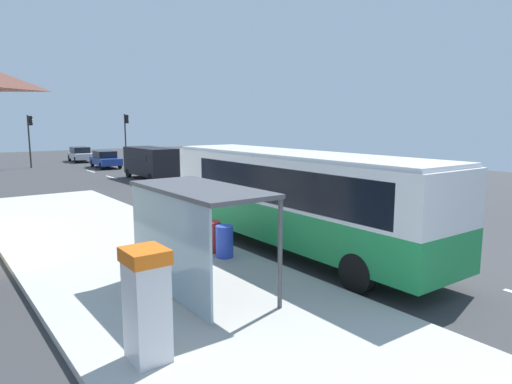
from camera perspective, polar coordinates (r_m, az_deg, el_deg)
The scene contains 19 objects.
ground_plane at distance 26.77m, azimuth -11.25°, elevation -0.34°, with size 56.00×92.00×0.04m, color #38383A.
sidewalk_platform at distance 13.51m, azimuth -13.99°, elevation -9.02°, with size 6.20×30.00×0.18m, color beige.
lane_stripe_seg_1 at distance 15.13m, azimuth 15.08°, elevation -7.46°, with size 0.16×2.20×0.01m, color silver.
lane_stripe_seg_2 at distance 18.53m, azimuth 2.88°, elevation -4.17°, with size 0.16×2.20×0.01m, color silver.
lane_stripe_seg_3 at distance 22.53m, azimuth -5.21°, elevation -1.85°, with size 0.16×2.20×0.01m, color silver.
lane_stripe_seg_4 at distance 26.87m, azimuth -10.77°, elevation -0.23°, with size 0.16×2.20×0.01m, color silver.
lane_stripe_seg_5 at distance 31.41m, azimuth -14.75°, elevation 0.93°, with size 0.16×2.20×0.01m, color silver.
lane_stripe_seg_6 at distance 36.07m, azimuth -17.71°, elevation 1.79°, with size 0.16×2.20×0.01m, color silver.
lane_stripe_seg_7 at distance 40.81m, azimuth -20.00°, elevation 2.45°, with size 0.16×2.20×0.01m, color silver.
bus at distance 14.61m, azimuth 4.72°, elevation -0.37°, with size 2.62×11.03×3.21m.
white_van at distance 33.92m, azimuth -13.09°, elevation 3.83°, with size 2.09×5.23×2.30m.
sedan_near at distance 51.15m, azimuth -21.16°, elevation 4.46°, with size 2.05×4.50×1.52m.
sedan_far at distance 43.60m, azimuth -18.36°, elevation 3.95°, with size 2.02×4.48×1.52m.
ticket_machine at distance 8.01m, azimuth -13.53°, elevation -13.46°, with size 0.66×0.76×1.94m.
recycling_bin_blue at distance 13.57m, azimuth -3.98°, elevation -6.21°, with size 0.52×0.52×0.95m, color blue.
recycling_bin_red at distance 14.15m, azimuth -5.51°, elevation -5.60°, with size 0.52×0.52×0.95m, color red.
traffic_light_near_side at distance 47.39m, azimuth -15.97°, elevation 7.41°, with size 0.49×0.28×4.90m.
traffic_light_far_side at distance 45.87m, azimuth -26.49°, elevation 6.66°, with size 0.49×0.28×4.73m.
bus_shelter at distance 10.51m, azimuth -8.50°, elevation -2.66°, with size 1.80×4.00×2.50m.
Camera 1 is at (-11.23, -9.94, 4.18)m, focal length 31.90 mm.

